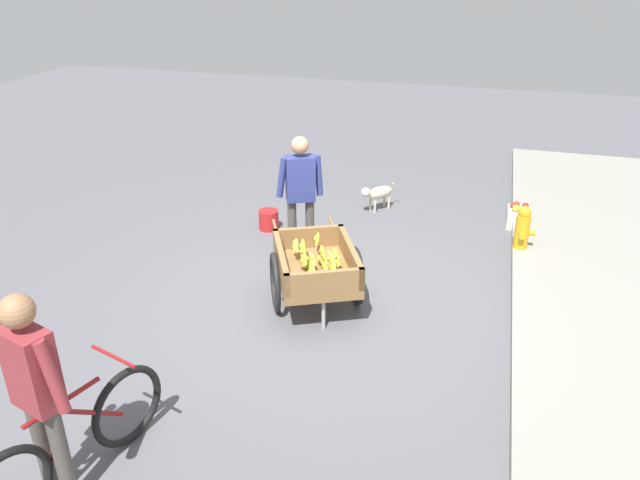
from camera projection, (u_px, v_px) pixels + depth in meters
ground_plane at (323, 299)px, 6.78m from camera, size 24.00×24.00×0.00m
curb_strip at (639, 341)px, 5.96m from camera, size 12.00×2.40×0.12m
fruit_cart at (316, 269)px, 6.49m from camera, size 1.82×1.40×0.72m
vendor_person at (300, 188)px, 7.30m from camera, size 0.33×0.53×1.56m
bicycle at (72, 444)px, 4.33m from camera, size 1.60×0.63×0.85m
cyclist_person at (35, 383)px, 3.94m from camera, size 0.29×0.55×1.65m
dog at (378, 193)px, 8.96m from camera, size 0.54×0.47×0.40m
fire_hydrant at (522, 232)px, 7.60m from camera, size 0.25×0.25×0.67m
plastic_bucket at (269, 220)px, 8.42m from camera, size 0.27×0.27×0.27m
apple_crate at (519, 217)px, 8.54m from camera, size 0.44×0.32×0.32m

